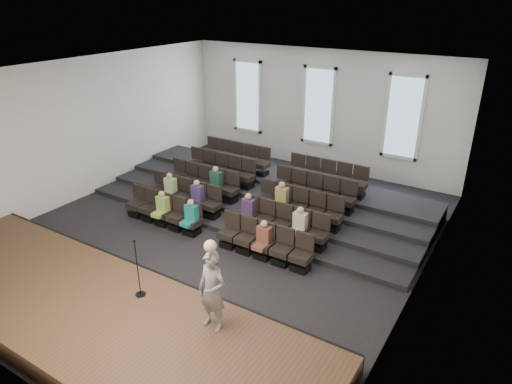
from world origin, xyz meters
TOP-DOWN VIEW (x-y plane):
  - ground at (0.00, 0.00)m, footprint 14.00×14.00m
  - ceiling at (0.00, 0.00)m, footprint 12.00×14.00m
  - wall_back at (0.00, 7.02)m, footprint 12.00×0.04m
  - wall_left at (-6.02, 0.00)m, footprint 0.04×14.00m
  - wall_right at (6.02, 0.00)m, footprint 0.04×14.00m
  - stage at (0.00, -5.10)m, footprint 11.80×3.60m
  - stage_lip at (0.00, -3.33)m, footprint 11.80×0.06m
  - risers at (0.00, 3.17)m, footprint 11.80×4.80m
  - seating_rows at (-0.00, 1.54)m, footprint 6.80×4.70m
  - windows at (0.00, 6.95)m, footprint 8.44×0.10m
  - audience at (-0.15, 0.34)m, footprint 5.45×2.64m
  - speaker at (2.86, -4.18)m, footprint 0.68×0.46m
  - mic_stand at (0.74, -4.22)m, footprint 0.25×0.25m

SIDE VIEW (x-z plane):
  - ground at x=0.00m, z-range 0.00..0.00m
  - risers at x=0.00m, z-range -0.10..0.50m
  - stage at x=0.00m, z-range 0.00..0.50m
  - stage_lip at x=0.00m, z-range -0.01..0.51m
  - seating_rows at x=0.00m, z-range -0.15..1.52m
  - audience at x=-0.15m, z-range 0.26..1.36m
  - mic_stand at x=0.74m, z-range 0.20..1.68m
  - speaker at x=2.86m, z-range 0.50..2.31m
  - wall_back at x=0.00m, z-range 0.00..5.00m
  - wall_left at x=-6.02m, z-range 0.00..5.00m
  - wall_right at x=6.02m, z-range 0.00..5.00m
  - windows at x=0.00m, z-range 1.08..4.32m
  - ceiling at x=0.00m, z-range 5.00..5.02m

